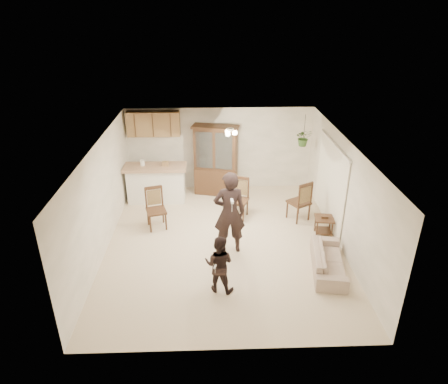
{
  "coord_description": "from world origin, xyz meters",
  "views": [
    {
      "loc": [
        -0.28,
        -8.12,
        5.24
      ],
      "look_at": [
        0.02,
        0.4,
        1.17
      ],
      "focal_mm": 32.0,
      "sensor_mm": 36.0,
      "label": 1
    }
  ],
  "objects_px": {
    "side_table": "(323,226)",
    "chair_hutch_right": "(298,208)",
    "chair_bar": "(157,217)",
    "chair_hutch_left": "(238,207)",
    "adult": "(229,216)",
    "china_hutch": "(216,161)",
    "child": "(219,261)",
    "sofa": "(329,255)"
  },
  "relations": [
    {
      "from": "sofa",
      "to": "chair_hutch_left",
      "type": "bearing_deg",
      "value": 45.67
    },
    {
      "from": "child",
      "to": "china_hutch",
      "type": "xyz_separation_m",
      "value": [
        0.02,
        4.51,
        0.36
      ]
    },
    {
      "from": "sofa",
      "to": "chair_hutch_right",
      "type": "distance_m",
      "value": 2.26
    },
    {
      "from": "child",
      "to": "chair_hutch_left",
      "type": "relative_size",
      "value": 1.23
    },
    {
      "from": "adult",
      "to": "chair_hutch_left",
      "type": "distance_m",
      "value": 1.72
    },
    {
      "from": "china_hutch",
      "to": "chair_bar",
      "type": "bearing_deg",
      "value": -114.1
    },
    {
      "from": "chair_hutch_left",
      "to": "china_hutch",
      "type": "bearing_deg",
      "value": 130.73
    },
    {
      "from": "chair_bar",
      "to": "chair_hutch_left",
      "type": "bearing_deg",
      "value": -3.68
    },
    {
      "from": "china_hutch",
      "to": "sofa",
      "type": "bearing_deg",
      "value": -45.72
    },
    {
      "from": "side_table",
      "to": "chair_hutch_right",
      "type": "distance_m",
      "value": 0.97
    },
    {
      "from": "adult",
      "to": "chair_bar",
      "type": "xyz_separation_m",
      "value": [
        -1.8,
        1.11,
        -0.6
      ]
    },
    {
      "from": "adult",
      "to": "child",
      "type": "bearing_deg",
      "value": 75.5
    },
    {
      "from": "chair_hutch_left",
      "to": "chair_bar",
      "type": "bearing_deg",
      "value": -146.87
    },
    {
      "from": "child",
      "to": "china_hutch",
      "type": "distance_m",
      "value": 4.52
    },
    {
      "from": "adult",
      "to": "china_hutch",
      "type": "height_order",
      "value": "china_hutch"
    },
    {
      "from": "side_table",
      "to": "chair_hutch_right",
      "type": "bearing_deg",
      "value": 118.29
    },
    {
      "from": "sofa",
      "to": "child",
      "type": "bearing_deg",
      "value": 112.73
    },
    {
      "from": "chair_hutch_left",
      "to": "child",
      "type": "bearing_deg",
      "value": -80.47
    },
    {
      "from": "chair_hutch_left",
      "to": "adult",
      "type": "bearing_deg",
      "value": -80.57
    },
    {
      "from": "adult",
      "to": "china_hutch",
      "type": "distance_m",
      "value": 3.12
    },
    {
      "from": "sofa",
      "to": "china_hutch",
      "type": "height_order",
      "value": "china_hutch"
    },
    {
      "from": "child",
      "to": "side_table",
      "type": "height_order",
      "value": "child"
    },
    {
      "from": "adult",
      "to": "chair_bar",
      "type": "relative_size",
      "value": 1.68
    },
    {
      "from": "adult",
      "to": "chair_hutch_right",
      "type": "xyz_separation_m",
      "value": [
        1.89,
        1.42,
        -0.59
      ]
    },
    {
      "from": "side_table",
      "to": "chair_hutch_right",
      "type": "relative_size",
      "value": 0.49
    },
    {
      "from": "chair_bar",
      "to": "chair_hutch_left",
      "type": "xyz_separation_m",
      "value": [
        2.11,
        0.47,
        0.01
      ]
    },
    {
      "from": "chair_bar",
      "to": "child",
      "type": "bearing_deg",
      "value": -74.89
    },
    {
      "from": "chair_bar",
      "to": "side_table",
      "type": "bearing_deg",
      "value": -23.62
    },
    {
      "from": "child",
      "to": "chair_hutch_right",
      "type": "xyz_separation_m",
      "value": [
        2.16,
        2.82,
        -0.36
      ]
    },
    {
      "from": "adult",
      "to": "chair_hutch_right",
      "type": "bearing_deg",
      "value": -146.69
    },
    {
      "from": "side_table",
      "to": "chair_bar",
      "type": "distance_m",
      "value": 4.18
    },
    {
      "from": "chair_bar",
      "to": "chair_hutch_left",
      "type": "distance_m",
      "value": 2.16
    },
    {
      "from": "china_hutch",
      "to": "side_table",
      "type": "xyz_separation_m",
      "value": [
        2.6,
        -2.54,
        -0.78
      ]
    },
    {
      "from": "chair_hutch_left",
      "to": "chair_hutch_right",
      "type": "distance_m",
      "value": 1.59
    },
    {
      "from": "chair_bar",
      "to": "chair_hutch_right",
      "type": "xyz_separation_m",
      "value": [
        3.69,
        0.31,
        0.01
      ]
    },
    {
      "from": "side_table",
      "to": "chair_hutch_left",
      "type": "height_order",
      "value": "chair_hutch_left"
    },
    {
      "from": "side_table",
      "to": "chair_bar",
      "type": "xyz_separation_m",
      "value": [
        -4.15,
        0.54,
        0.05
      ]
    },
    {
      "from": "child",
      "to": "chair_bar",
      "type": "distance_m",
      "value": 2.96
    },
    {
      "from": "adult",
      "to": "chair_hutch_right",
      "type": "distance_m",
      "value": 2.44
    },
    {
      "from": "adult",
      "to": "chair_hutch_left",
      "type": "xyz_separation_m",
      "value": [
        0.31,
        1.58,
        -0.59
      ]
    },
    {
      "from": "china_hutch",
      "to": "chair_hutch_right",
      "type": "xyz_separation_m",
      "value": [
        2.15,
        -1.69,
        -0.72
      ]
    },
    {
      "from": "sofa",
      "to": "side_table",
      "type": "xyz_separation_m",
      "value": [
        0.26,
        1.4,
        -0.11
      ]
    }
  ]
}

